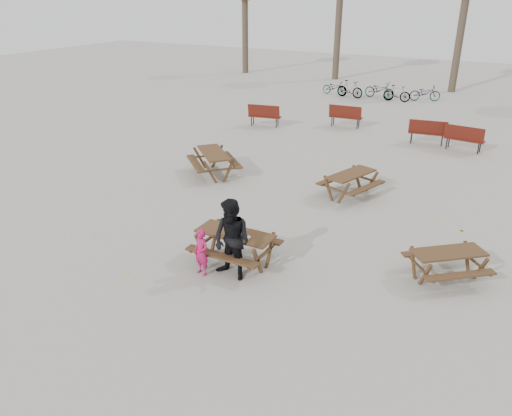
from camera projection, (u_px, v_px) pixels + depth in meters
The scene contains 13 objects.
ground at pixel (236, 262), 11.69m from camera, with size 80.00×80.00×0.00m, color gray.
main_picnic_table at pixel (235, 240), 11.45m from camera, with size 1.80×1.45×0.78m.
food_tray at pixel (246, 237), 11.14m from camera, with size 0.18×0.11×0.04m, color white.
bread_roll at pixel (246, 235), 11.12m from camera, with size 0.14×0.06×0.05m, color tan.
soda_bottle at pixel (227, 232), 11.24m from camera, with size 0.07×0.07×0.17m.
child at pixel (201, 252), 11.00m from camera, with size 0.40×0.26×1.09m, color #B81757.
adult at pixel (232, 240), 10.73m from camera, with size 0.89×0.70×1.84m, color black.
picnic_table_east at pixel (447, 265), 10.90m from camera, with size 1.57×1.26×0.67m, color #342313, non-canonical shape.
picnic_table_north at pixel (214, 163), 17.01m from camera, with size 1.89×1.52×0.81m, color #342313, non-canonical shape.
picnic_table_far at pixel (350, 184), 15.29m from camera, with size 1.71×1.38×0.74m, color #342313, non-canonical shape.
park_bench_row at pixel (370, 124), 21.44m from camera, with size 10.26×2.33×1.03m.
bicycle_row at pixel (378, 91), 28.88m from camera, with size 6.86×2.05×0.99m.
fallen_leaves at pixel (299, 226), 13.48m from camera, with size 11.00×11.00×0.01m, color gold, non-canonical shape.
Camera 1 is at (5.29, -8.71, 5.88)m, focal length 35.00 mm.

